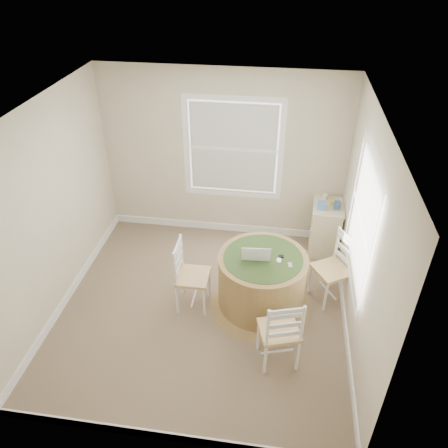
# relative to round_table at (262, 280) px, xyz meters

# --- Properties ---
(room) EXTENTS (3.64, 3.64, 2.64)m
(room) POSITION_rel_round_table_xyz_m (-0.57, 0.02, 0.87)
(room) COLOR #7D694F
(room) RESTS_ON ground
(round_table) EXTENTS (1.29, 1.29, 0.80)m
(round_table) POSITION_rel_round_table_xyz_m (0.00, 0.00, 0.00)
(round_table) COLOR olive
(round_table) RESTS_ON ground
(chair_left) EXTENTS (0.40, 0.42, 0.95)m
(chair_left) POSITION_rel_round_table_xyz_m (-0.86, -0.10, 0.04)
(chair_left) COLOR white
(chair_left) RESTS_ON ground
(chair_near) EXTENTS (0.52, 0.51, 0.95)m
(chair_near) POSITION_rel_round_table_xyz_m (0.25, -0.83, 0.04)
(chair_near) COLOR white
(chair_near) RESTS_ON ground
(chair_right) EXTENTS (0.56, 0.57, 0.95)m
(chair_right) POSITION_rel_round_table_xyz_m (0.87, 0.28, 0.04)
(chair_right) COLOR white
(chair_right) RESTS_ON ground
(laptop) EXTENTS (0.37, 0.33, 0.24)m
(laptop) POSITION_rel_round_table_xyz_m (-0.09, 0.01, 0.39)
(laptop) COLOR white
(laptop) RESTS_ON round_table
(mouse) EXTENTS (0.08, 0.11, 0.03)m
(mouse) POSITION_rel_round_table_xyz_m (0.19, -0.03, 0.37)
(mouse) COLOR white
(mouse) RESTS_ON round_table
(phone) EXTENTS (0.06, 0.10, 0.02)m
(phone) POSITION_rel_round_table_xyz_m (0.32, -0.10, 0.36)
(phone) COLOR #B7BABF
(phone) RESTS_ON round_table
(keys) EXTENTS (0.07, 0.06, 0.02)m
(keys) POSITION_rel_round_table_xyz_m (0.21, 0.05, 0.37)
(keys) COLOR black
(keys) RESTS_ON round_table
(corner_chest) EXTENTS (0.48, 0.62, 0.79)m
(corner_chest) POSITION_rel_round_table_xyz_m (0.85, 1.34, -0.04)
(corner_chest) COLOR beige
(corner_chest) RESTS_ON ground
(tissue_box) EXTENTS (0.13, 0.13, 0.10)m
(tissue_box) POSITION_rel_round_table_xyz_m (0.73, 1.25, 0.41)
(tissue_box) COLOR #5284BD
(tissue_box) RESTS_ON corner_chest
(box_yellow) EXTENTS (0.16, 0.11, 0.06)m
(box_yellow) POSITION_rel_round_table_xyz_m (0.93, 1.39, 0.39)
(box_yellow) COLOR gold
(box_yellow) RESTS_ON corner_chest
(box_blue) EXTENTS (0.08, 0.08, 0.12)m
(box_blue) POSITION_rel_round_table_xyz_m (0.95, 1.26, 0.42)
(box_blue) COLOR #315394
(box_blue) RESTS_ON corner_chest
(cup_cream) EXTENTS (0.07, 0.07, 0.09)m
(cup_cream) POSITION_rel_round_table_xyz_m (0.79, 1.51, 0.40)
(cup_cream) COLOR beige
(cup_cream) RESTS_ON corner_chest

